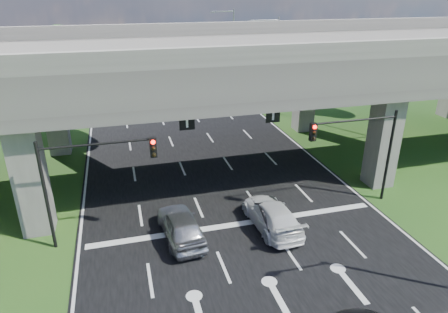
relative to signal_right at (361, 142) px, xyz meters
name	(u,v)px	position (x,y,z in m)	size (l,w,h in m)	color
ground	(258,261)	(-7.82, -3.94, -4.19)	(160.00, 160.00, 0.00)	#1D4817
road	(211,177)	(-7.82, 6.06, -4.17)	(18.00, 120.00, 0.03)	black
overpass	(203,63)	(-7.82, 8.06, 3.73)	(80.00, 15.00, 10.00)	#373432
signal_right	(361,142)	(0.00, 0.00, 0.00)	(5.76, 0.54, 6.00)	black
signal_left	(88,172)	(-15.65, 0.00, 0.00)	(5.76, 0.54, 6.00)	black
streetlight_far	(273,59)	(2.27, 20.06, 1.66)	(3.38, 0.25, 10.00)	gray
streetlight_beyond	(231,40)	(2.27, 36.06, 1.66)	(3.38, 0.25, 10.00)	gray
tree_left_near	(29,77)	(-21.78, 22.06, 0.63)	(4.50, 4.50, 7.80)	black
tree_left_mid	(13,70)	(-24.78, 30.06, -0.01)	(3.91, 3.90, 6.76)	black
tree_left_far	(58,50)	(-20.78, 38.06, 0.95)	(4.80, 4.80, 8.32)	black
tree_right_near	(284,64)	(5.22, 24.06, 0.31)	(4.20, 4.20, 7.28)	black
tree_right_mid	(281,55)	(8.22, 32.06, -0.01)	(3.91, 3.90, 6.76)	black
tree_right_far	(236,44)	(4.22, 40.06, 0.63)	(4.50, 4.50, 7.80)	black
car_silver	(181,225)	(-11.21, -0.94, -3.34)	(1.94, 4.82, 1.64)	#9B9DA2
car_dark	(270,214)	(-6.02, -0.94, -3.47)	(1.45, 4.16, 1.37)	black
car_white	(272,215)	(-6.02, -1.20, -3.40)	(2.12, 5.22, 1.51)	silver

